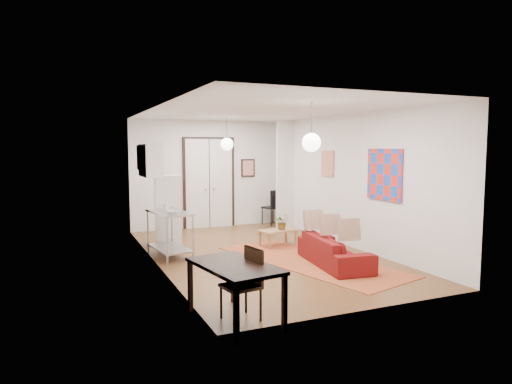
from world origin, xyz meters
name	(u,v)px	position (x,y,z in m)	size (l,w,h in m)	color
floor	(261,254)	(0.00, 0.00, 0.00)	(7.00, 7.00, 0.00)	brown
ceiling	(261,111)	(0.00, 0.00, 2.90)	(4.20, 7.00, 0.02)	silver
wall_back	(208,174)	(0.00, 3.50, 1.45)	(4.20, 0.02, 2.90)	silver
wall_front	(369,203)	(0.00, -3.50, 1.45)	(4.20, 0.02, 2.90)	silver
wall_left	(156,187)	(-2.10, 0.00, 1.45)	(0.02, 7.00, 2.90)	silver
wall_right	(348,181)	(2.10, 0.00, 1.45)	(0.02, 7.00, 2.90)	silver
double_doors	(209,183)	(0.00, 3.46, 1.20)	(1.44, 0.06, 2.50)	white
stub_partition	(285,174)	(1.85, 2.55, 1.45)	(0.50, 0.10, 2.90)	silver
wall_cabinet	(150,160)	(-1.92, 1.50, 1.90)	(0.35, 1.00, 0.70)	white
painting_popart	(385,175)	(2.08, -1.25, 1.65)	(0.05, 1.00, 1.00)	red
painting_abstract	(328,163)	(2.08, 0.80, 1.80)	(0.05, 0.50, 0.60)	beige
poster_back	(248,168)	(1.15, 3.47, 1.60)	(0.40, 0.03, 0.50)	red
print_left	(139,158)	(-2.07, 2.00, 1.95)	(0.03, 0.44, 0.54)	brown
pendant_back	(227,144)	(0.00, 2.00, 2.25)	(0.30, 0.30, 0.80)	white
pendant_front	(311,143)	(0.00, -2.00, 2.25)	(0.30, 0.30, 0.80)	white
kilim_rug	(309,261)	(0.63, -0.90, 0.00)	(1.50, 3.99, 0.01)	#C76031
sofa	(334,250)	(0.90, -1.33, 0.28)	(0.74, 1.89, 0.55)	maroon
coffee_table	(278,232)	(0.68, 0.58, 0.31)	(0.88, 0.59, 0.36)	#A8804F
potted_plant	(282,222)	(0.78, 0.58, 0.54)	(0.27, 0.32, 0.35)	#31622C
kitchen_counter	(170,228)	(-1.75, 0.51, 0.59)	(0.76, 1.26, 0.91)	#A2A4A7
bowl	(173,212)	(-1.75, 0.21, 0.94)	(0.21, 0.21, 0.05)	beige
soap_bottle	(166,205)	(-1.75, 0.76, 1.01)	(0.09, 0.09, 0.19)	#509FAE
fridge	(168,210)	(-1.53, 1.64, 0.78)	(0.55, 0.55, 1.56)	white
dining_table	(234,270)	(-1.75, -3.15, 0.65)	(0.95, 1.42, 0.73)	black
dining_chair_near	(238,278)	(-1.67, -3.06, 0.52)	(0.49, 0.64, 0.90)	#331F10
dining_chair_far	(238,278)	(-1.67, -3.06, 0.52)	(0.49, 0.64, 0.90)	#331F10
black_side_chair	(271,204)	(1.75, 3.25, 0.58)	(0.56, 0.56, 1.00)	black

